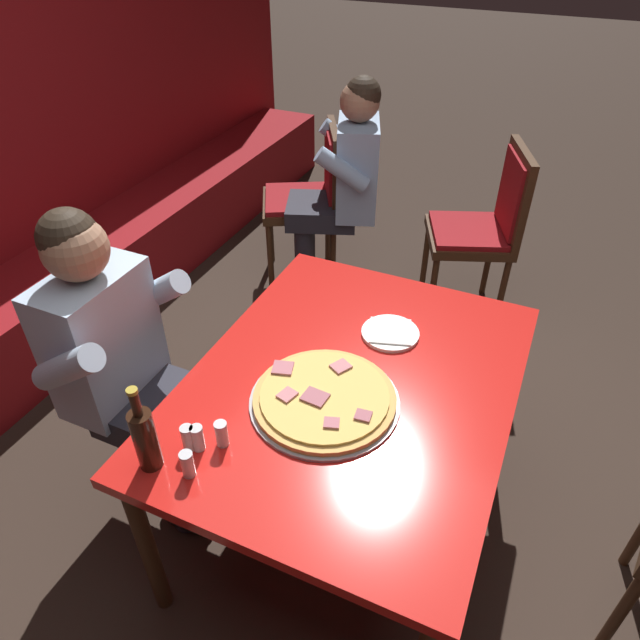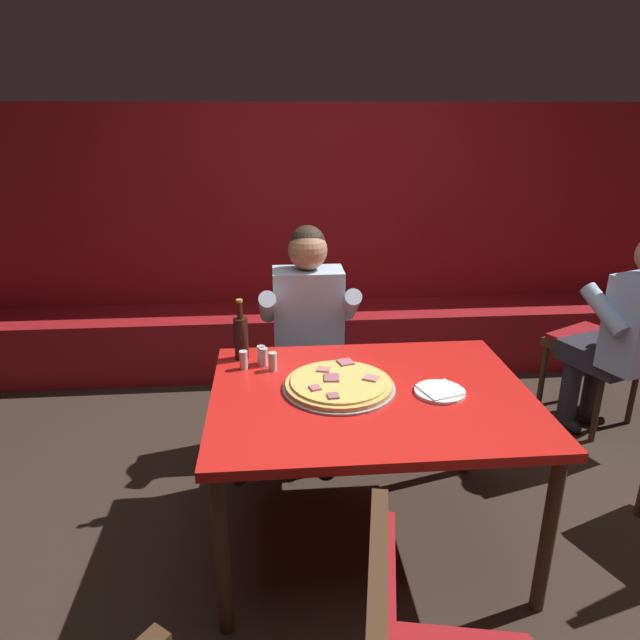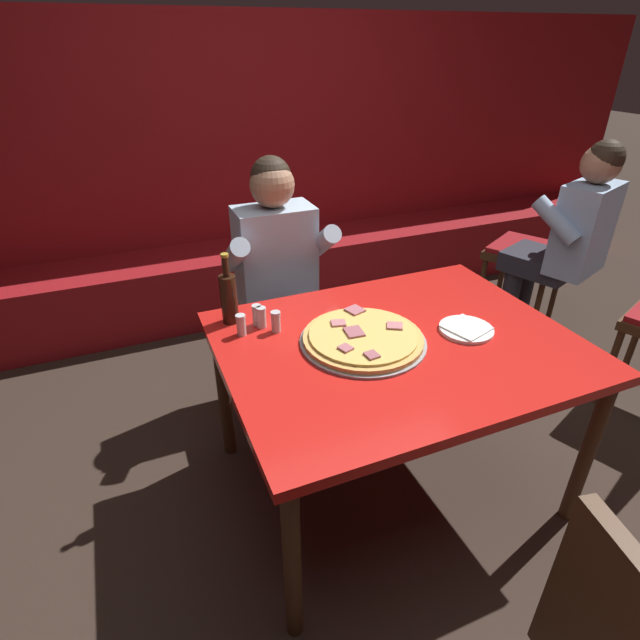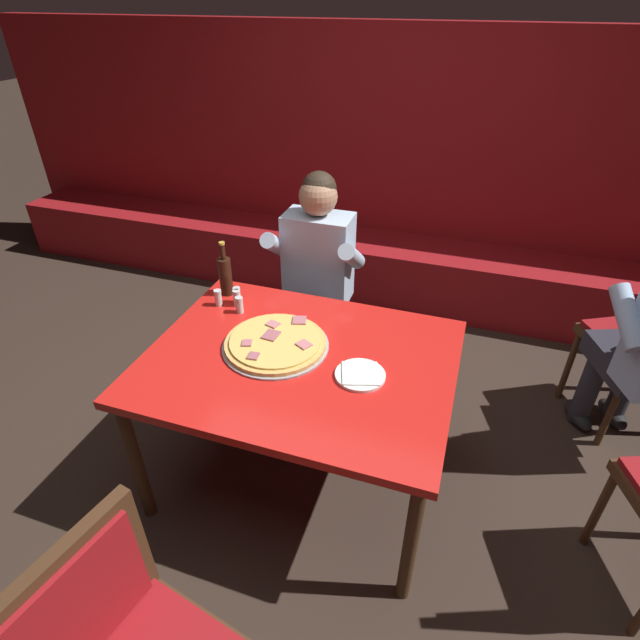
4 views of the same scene
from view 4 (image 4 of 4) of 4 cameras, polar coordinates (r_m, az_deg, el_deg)
name	(u,v)px [view 4 (image 4 of 4)]	position (r m, az deg, el deg)	size (l,w,h in m)	color
ground_plane	(303,471)	(2.69, -1.97, -16.83)	(24.00, 24.00, 0.00)	#33261E
booth_wall_panel	(400,166)	(3.98, 9.14, 16.95)	(6.80, 0.16, 1.90)	maroon
booth_bench	(384,270)	(3.96, 7.33, 5.70)	(6.46, 0.48, 0.46)	maroon
main_dining_table	(300,370)	(2.21, -2.31, -5.77)	(1.32, 1.03, 0.74)	#422816
pizza	(276,343)	(2.23, -5.10, -2.63)	(0.48, 0.48, 0.05)	#9E9EA3
plate_white_paper	(360,375)	(2.07, 4.61, -6.25)	(0.21, 0.21, 0.02)	white
beer_bottle	(225,275)	(2.61, -10.76, 5.10)	(0.07, 0.07, 0.29)	black
shaker_red_pepper_flakes	(218,298)	(2.55, -11.55, 2.43)	(0.04, 0.04, 0.09)	silver
shaker_black_pepper	(237,296)	(2.55, -9.46, 2.73)	(0.04, 0.04, 0.09)	silver
shaker_parmesan	(237,299)	(2.53, -9.48, 2.42)	(0.04, 0.04, 0.09)	silver
shaker_oregano	(240,306)	(2.47, -9.18, 1.64)	(0.04, 0.04, 0.09)	silver
diner_seated_blue_shirt	(314,276)	(2.85, -0.74, 5.07)	(0.53, 0.53, 1.27)	black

